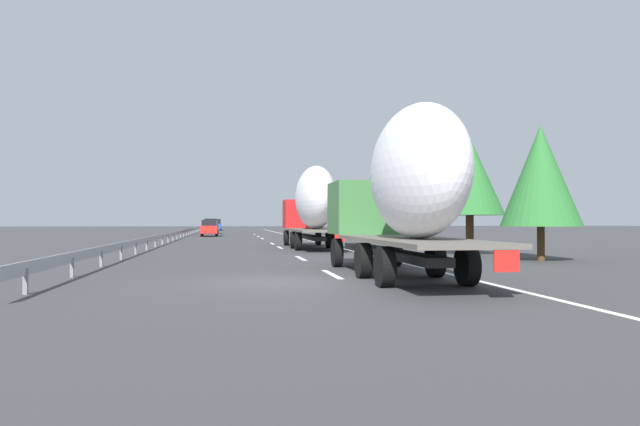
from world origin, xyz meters
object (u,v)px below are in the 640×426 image
(truck_lead, at_px, (312,204))
(truck_trailing, at_px, (403,189))
(road_sign, at_px, (319,217))
(car_black_suv, at_px, (211,226))
(car_red_compact, at_px, (209,228))
(car_blue_sedan, at_px, (216,225))

(truck_lead, bearing_deg, truck_trailing, -180.00)
(truck_trailing, relative_size, road_sign, 4.12)
(car_black_suv, bearing_deg, truck_trailing, -173.33)
(truck_trailing, height_order, car_red_compact, truck_trailing)
(truck_trailing, xyz_separation_m, road_sign, (36.10, -3.10, -0.59))
(car_black_suv, distance_m, road_sign, 27.48)
(truck_lead, xyz_separation_m, car_red_compact, (30.06, 7.02, -1.79))
(car_red_compact, height_order, car_blue_sedan, car_blue_sedan)
(car_red_compact, distance_m, car_black_suv, 12.76)
(truck_trailing, distance_m, road_sign, 36.24)
(truck_lead, height_order, car_blue_sedan, truck_lead)
(car_blue_sedan, distance_m, road_sign, 53.21)
(truck_lead, xyz_separation_m, car_black_suv, (42.81, 7.20, -1.72))
(truck_trailing, bearing_deg, car_black_suv, 6.67)
(car_black_suv, bearing_deg, car_red_compact, -179.22)
(car_red_compact, bearing_deg, road_sign, -141.43)
(truck_lead, height_order, car_red_compact, truck_lead)
(truck_lead, bearing_deg, car_black_suv, 9.54)
(car_blue_sedan, bearing_deg, truck_lead, -174.18)
(car_black_suv, relative_size, road_sign, 1.52)
(car_blue_sedan, height_order, road_sign, road_sign)
(car_red_compact, xyz_separation_m, road_sign, (-12.70, -10.12, 1.12))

